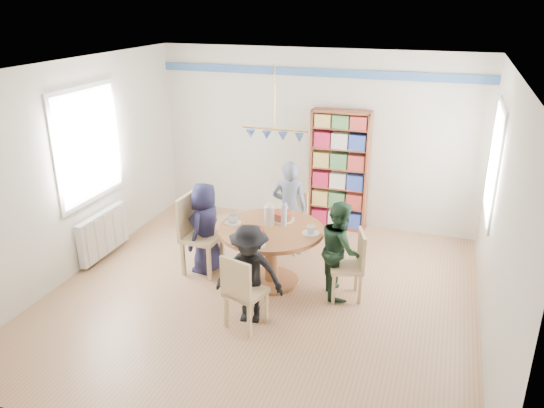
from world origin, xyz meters
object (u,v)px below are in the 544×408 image
at_px(radiator, 103,233).
at_px(chair_right, 352,262).
at_px(chair_near, 242,290).
at_px(dining_table, 271,242).
at_px(person_near, 249,274).
at_px(chair_far, 293,218).
at_px(person_far, 289,208).
at_px(person_left, 206,228).
at_px(bookshelf, 339,172).
at_px(person_right, 340,249).
at_px(chair_left, 196,231).

height_order(radiator, chair_right, chair_right).
xyz_separation_m(chair_right, chair_near, (-1.00, -1.01, 0.01)).
distance_m(dining_table, person_near, 0.87).
distance_m(chair_right, chair_far, 1.50).
bearing_deg(chair_near, person_far, 91.82).
bearing_deg(chair_far, person_far, -92.37).
bearing_deg(chair_near, person_near, 83.48).
height_order(chair_near, person_left, person_left).
relative_size(person_far, bookshelf, 0.73).
bearing_deg(chair_right, chair_far, 134.44).
distance_m(dining_table, person_right, 0.86).
distance_m(dining_table, chair_right, 1.03).
distance_m(radiator, chair_right, 3.44).
bearing_deg(chair_near, chair_far, 91.52).
bearing_deg(chair_right, person_far, 138.91).
bearing_deg(chair_left, person_near, -38.69).
bearing_deg(chair_far, person_right, -49.07).
bearing_deg(dining_table, chair_far, 91.61).
height_order(dining_table, person_near, person_near).
bearing_deg(person_far, person_left, 31.74).
bearing_deg(chair_left, dining_table, 0.80).
bearing_deg(chair_far, chair_left, -133.41).
relative_size(radiator, person_left, 0.83).
relative_size(dining_table, chair_far, 1.55).
distance_m(chair_left, chair_right, 2.05).
height_order(chair_near, bookshelf, bookshelf).
bearing_deg(person_left, person_right, 94.15).
relative_size(chair_far, bookshelf, 0.45).
bearing_deg(bookshelf, chair_far, -115.40).
bearing_deg(chair_far, chair_right, -45.56).
bearing_deg(person_far, person_near, 80.49).
relative_size(radiator, chair_left, 0.96).
bearing_deg(chair_right, radiator, -179.68).
height_order(chair_left, person_left, person_left).
xyz_separation_m(chair_right, chair_far, (-1.05, 1.07, -0.01)).
bearing_deg(person_right, dining_table, 70.34).
xyz_separation_m(chair_far, person_right, (0.89, -1.02, 0.13)).
distance_m(chair_left, person_far, 1.34).
height_order(radiator, bookshelf, bookshelf).
distance_m(dining_table, chair_near, 1.05).
height_order(person_near, bookshelf, bookshelf).
bearing_deg(bookshelf, radiator, -144.32).
distance_m(chair_far, chair_near, 2.09).
xyz_separation_m(radiator, person_left, (1.51, 0.10, 0.25)).
relative_size(person_near, bookshelf, 0.62).
relative_size(chair_left, person_left, 0.86).
height_order(radiator, dining_table, dining_table).
distance_m(chair_right, chair_near, 1.42).
height_order(dining_table, person_far, person_far).
height_order(chair_right, person_far, person_far).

